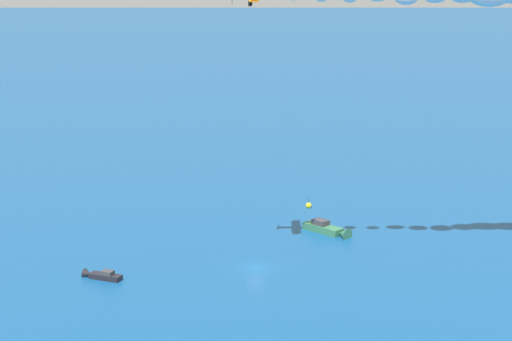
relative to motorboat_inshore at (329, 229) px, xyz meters
name	(u,v)px	position (x,y,z in m)	size (l,w,h in m)	color
ground_plane	(256,268)	(-4.34, 20.70, -0.70)	(2000.00, 2000.00, 0.00)	navy
motorboat_inshore	(329,229)	(0.00, 0.00, 0.00)	(9.09, 2.76, 2.61)	#33704C
motorboat_offshore	(101,275)	(7.60, 40.19, -0.23)	(6.10, 3.93, 1.74)	black
marker_buoy	(309,205)	(13.58, -9.26, -0.31)	(1.10, 1.10, 2.10)	yellow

